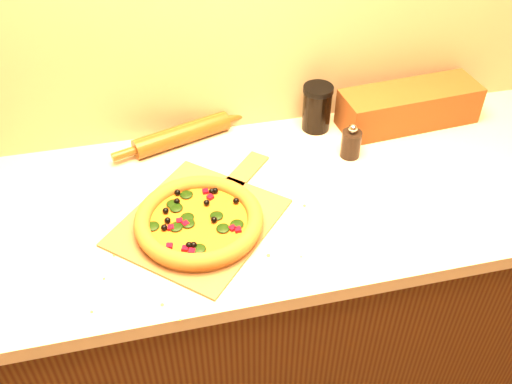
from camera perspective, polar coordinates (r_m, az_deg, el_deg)
The scene contains 8 objects.
cabinet at distance 1.81m, azimuth -0.35°, elevation -11.68°, with size 2.80×0.65×0.86m, color #411D0E.
countertop at distance 1.48m, azimuth -0.42°, elevation -1.09°, with size 2.84×0.68×0.04m, color beige.
pizza_peel at distance 1.41m, azimuth -5.44°, elevation -2.66°, with size 0.49×0.49×0.01m.
pizza at distance 1.37m, azimuth -5.71°, elevation -2.88°, with size 0.31×0.31×0.04m.
pepper_grinder at distance 1.60m, azimuth 9.48°, elevation 4.85°, with size 0.06×0.06×0.10m.
rolling_pin at distance 1.65m, azimuth -7.40°, elevation 5.73°, with size 0.41×0.15×0.06m.
bread_bag at distance 1.77m, azimuth 15.04°, elevation 8.28°, with size 0.42×0.13×0.11m, color brown.
dark_jar at distance 1.68m, azimuth 6.11°, elevation 8.39°, with size 0.09×0.09×0.14m.
Camera 1 is at (-0.24, 0.35, 1.87)m, focal length 40.00 mm.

